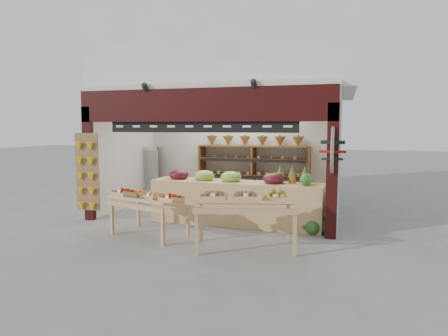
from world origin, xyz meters
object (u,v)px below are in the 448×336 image
(cardboard_stack, at_px, (176,201))
(mid_counter, at_px, (235,201))
(refrigerator, at_px, (156,173))
(display_table_right, at_px, (241,200))
(watermelon_pile, at_px, (311,221))
(display_table_left, at_px, (147,199))
(back_shelving, at_px, (253,161))

(cardboard_stack, distance_m, mid_counter, 2.25)
(refrigerator, distance_m, display_table_right, 5.31)
(refrigerator, bearing_deg, watermelon_pile, -10.42)
(cardboard_stack, xyz_separation_m, display_table_right, (2.50, -2.79, 0.65))
(mid_counter, height_order, display_table_right, mid_counter)
(mid_counter, distance_m, display_table_right, 1.80)
(refrigerator, distance_m, display_table_left, 3.89)
(refrigerator, xyz_separation_m, display_table_right, (3.61, -3.89, 0.07))
(back_shelving, distance_m, display_table_left, 4.03)
(cardboard_stack, xyz_separation_m, watermelon_pile, (3.63, -1.27, -0.01))
(refrigerator, xyz_separation_m, watermelon_pile, (4.74, -2.37, -0.59))
(mid_counter, bearing_deg, refrigerator, 143.83)
(display_table_right, bearing_deg, display_table_left, 170.87)
(watermelon_pile, bearing_deg, back_shelving, 125.24)
(mid_counter, bearing_deg, display_table_left, -137.75)
(cardboard_stack, relative_size, display_table_right, 0.50)
(cardboard_stack, height_order, mid_counter, mid_counter)
(cardboard_stack, relative_size, display_table_left, 0.59)
(refrigerator, height_order, cardboard_stack, refrigerator)
(back_shelving, xyz_separation_m, display_table_right, (0.68, -4.09, -0.34))
(back_shelving, xyz_separation_m, refrigerator, (-2.92, -0.20, -0.41))
(back_shelving, height_order, refrigerator, back_shelving)
(display_table_left, distance_m, watermelon_pile, 3.43)
(mid_counter, xyz_separation_m, display_table_left, (-1.48, -1.34, 0.21))
(display_table_right, bearing_deg, mid_counter, 108.87)
(back_shelving, height_order, display_table_left, back_shelving)
(back_shelving, relative_size, cardboard_stack, 3.17)
(mid_counter, height_order, watermelon_pile, mid_counter)
(refrigerator, distance_m, watermelon_pile, 5.33)
(back_shelving, distance_m, mid_counter, 2.52)
(back_shelving, height_order, mid_counter, back_shelving)
(refrigerator, xyz_separation_m, cardboard_stack, (1.11, -1.10, -0.58))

